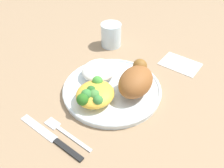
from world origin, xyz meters
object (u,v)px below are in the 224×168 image
object	(u,v)px
roasted_chicken	(136,80)
rice_pile	(99,70)
knife	(55,140)
napkin	(180,64)
water_glass	(111,35)
fork	(66,133)
plate	(112,89)
mac_cheese_with_broccoli	(94,94)

from	to	relation	value
roasted_chicken	rice_pile	distance (m)	0.12
roasted_chicken	knife	size ratio (longest dim) A/B	0.63
napkin	rice_pile	bearing A→B (deg)	136.59
roasted_chicken	water_glass	xyz separation A→B (m)	(0.18, 0.18, -0.01)
fork	knife	bearing A→B (deg)	164.96
knife	water_glass	bearing A→B (deg)	13.03
rice_pile	roasted_chicken	bearing A→B (deg)	-93.83
rice_pile	knife	size ratio (longest dim) A/B	0.52
plate	rice_pile	distance (m)	0.07
roasted_chicken	fork	bearing A→B (deg)	157.19
fork	water_glass	bearing A→B (deg)	15.01
plate	fork	bearing A→B (deg)	173.20
knife	plate	bearing A→B (deg)	-7.97
rice_pile	fork	size ratio (longest dim) A/B	0.69
plate	knife	size ratio (longest dim) A/B	1.36
fork	water_glass	distance (m)	0.38
plate	water_glass	distance (m)	0.23
roasted_chicken	knife	distance (m)	0.24
fork	napkin	bearing A→B (deg)	-20.14
rice_pile	fork	distance (m)	0.20
water_glass	napkin	distance (m)	0.24
roasted_chicken	water_glass	distance (m)	0.25
roasted_chicken	rice_pile	world-z (taller)	roasted_chicken
plate	water_glass	bearing A→B (deg)	30.77
roasted_chicken	napkin	xyz separation A→B (m)	(0.19, -0.06, -0.05)
mac_cheese_with_broccoli	knife	bearing A→B (deg)	173.49
water_glass	napkin	bearing A→B (deg)	-87.66
plate	fork	distance (m)	0.17
water_glass	knife	bearing A→B (deg)	-166.97
knife	water_glass	size ratio (longest dim) A/B	2.48
fork	napkin	xyz separation A→B (m)	(0.38, -0.14, -0.00)
plate	rice_pile	size ratio (longest dim) A/B	2.61
fork	knife	world-z (taller)	knife
water_glass	napkin	world-z (taller)	water_glass
knife	napkin	distance (m)	0.43
fork	plate	bearing A→B (deg)	-6.80
knife	water_glass	distance (m)	0.41
roasted_chicken	knife	world-z (taller)	roasted_chicken
fork	water_glass	size ratio (longest dim) A/B	1.86
roasted_chicken	fork	xyz separation A→B (m)	(-0.19, 0.08, -0.05)
plate	fork	world-z (taller)	plate
rice_pile	mac_cheese_with_broccoli	bearing A→B (deg)	-154.11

